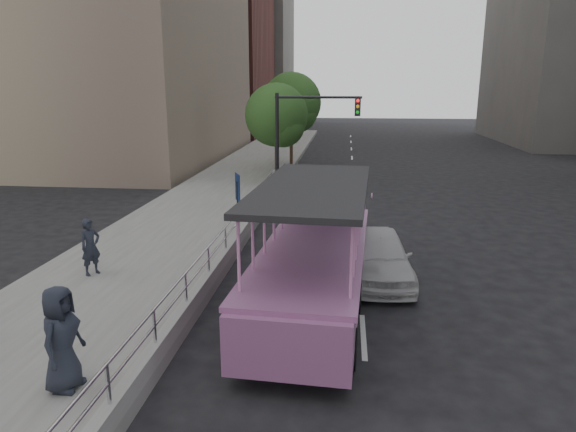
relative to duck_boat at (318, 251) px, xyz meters
name	(u,v)px	position (x,y,z in m)	size (l,w,h in m)	color
ground	(323,299)	(0.18, -0.44, -1.22)	(160.00, 160.00, 0.00)	black
sidewalk	(210,205)	(-5.57, 9.56, -1.07)	(5.50, 80.00, 0.30)	#9C9C97
kerb_wall	(226,254)	(-2.94, 1.56, -0.74)	(0.24, 30.00, 0.36)	#AAAAA5
guardrail	(225,234)	(-2.94, 1.56, -0.07)	(0.07, 22.00, 0.71)	silver
duck_boat	(318,251)	(0.00, 0.00, 0.00)	(2.96, 9.99, 3.28)	black
car	(379,255)	(1.71, 1.21, -0.48)	(1.73, 4.30, 1.46)	silver
pedestrian_near	(91,247)	(-6.44, -0.09, -0.10)	(0.60, 0.39, 1.64)	#242935
pedestrian_far	(61,338)	(-4.18, -5.56, 0.05)	(0.94, 0.61, 1.93)	#242935
parking_sign	(238,205)	(-2.82, 2.98, 0.52)	(0.28, 0.57, 2.76)	black
traffic_signal	(301,129)	(-1.53, 12.06, 2.28)	(4.20, 0.32, 5.20)	black
street_tree_near	(278,118)	(-3.13, 15.49, 2.60)	(3.52, 3.52, 5.72)	#3A2A1A
street_tree_far	(293,105)	(-2.93, 21.49, 3.09)	(3.97, 3.97, 6.45)	#3A2A1A
midrise_brick	(187,19)	(-17.82, 47.56, 11.78)	(18.00, 16.00, 26.00)	brown
midrise_stone_b	(234,54)	(-15.82, 63.56, 8.78)	(16.00, 14.00, 20.00)	slate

